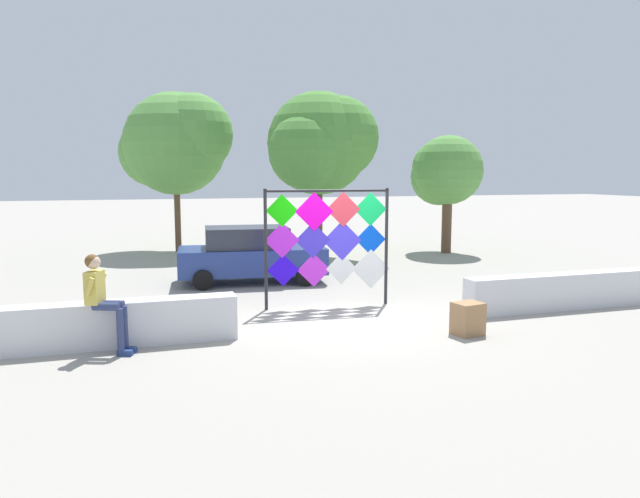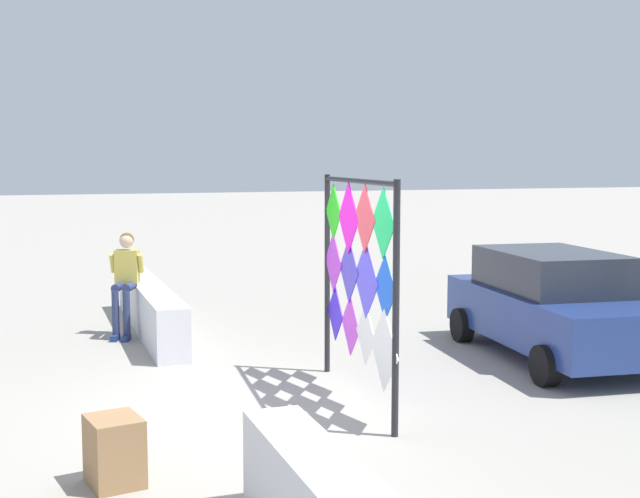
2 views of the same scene
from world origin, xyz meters
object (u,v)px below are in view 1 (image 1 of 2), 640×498
object	(u,v)px
seated_vendor	(103,295)
parked_car	(251,254)
tree_broadleaf	(174,143)
cardboard_box_large	(468,319)
tree_far_right	(323,143)
tree_palm_like	(445,172)
kite_display_rack	(328,237)

from	to	relation	value
seated_vendor	parked_car	world-z (taller)	seated_vendor
parked_car	tree_broadleaf	distance (m)	7.81
cardboard_box_large	tree_far_right	distance (m)	10.78
cardboard_box_large	tree_palm_like	distance (m)	11.58
kite_display_rack	seated_vendor	distance (m)	4.97
tree_palm_like	tree_broadleaf	bearing A→B (deg)	161.26
seated_vendor	tree_far_right	world-z (taller)	tree_far_right
parked_car	kite_display_rack	bearing A→B (deg)	-72.48
tree_far_right	tree_broadleaf	bearing A→B (deg)	147.18
seated_vendor	tree_far_right	bearing A→B (deg)	54.38
cardboard_box_large	tree_far_right	bearing A→B (deg)	86.80
parked_car	tree_palm_like	xyz separation A→B (m)	(7.91, 3.79, 2.20)
tree_palm_like	tree_far_right	bearing A→B (deg)	178.53
tree_broadleaf	seated_vendor	bearing A→B (deg)	-99.01
kite_display_rack	tree_broadleaf	size ratio (longest dim) A/B	0.48
tree_far_right	seated_vendor	bearing A→B (deg)	-125.62
seated_vendor	tree_far_right	distance (m)	11.89
parked_car	seated_vendor	bearing A→B (deg)	-122.03
parked_car	tree_broadleaf	bearing A→B (deg)	101.68
kite_display_rack	tree_far_right	world-z (taller)	tree_far_right
tree_broadleaf	tree_palm_like	distance (m)	9.93
cardboard_box_large	tree_broadleaf	bearing A→B (deg)	107.55
seated_vendor	cardboard_box_large	distance (m)	6.22
tree_broadleaf	parked_car	bearing A→B (deg)	-78.32
kite_display_rack	tree_palm_like	bearing A→B (deg)	46.17
seated_vendor	parked_car	size ratio (longest dim) A/B	0.41
seated_vendor	parked_car	distance (m)	6.43
parked_car	tree_far_right	size ratio (longest dim) A/B	0.70
tree_far_right	tree_palm_like	distance (m)	4.72
tree_palm_like	seated_vendor	bearing A→B (deg)	-140.77
tree_broadleaf	tree_far_right	distance (m)	5.63
kite_display_rack	tree_palm_like	size ratio (longest dim) A/B	0.65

